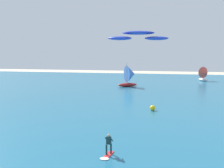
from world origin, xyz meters
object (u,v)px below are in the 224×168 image
(sailboat_center_horizon, at_px, (130,76))
(sailboat_far_right, at_px, (205,74))
(marker_buoy, at_px, (153,108))
(kite, at_px, (138,36))
(kitesurfer, at_px, (108,148))

(sailboat_center_horizon, xyz_separation_m, sailboat_far_right, (17.65, 14.82, -0.50))
(marker_buoy, bearing_deg, kite, -92.71)
(kitesurfer, bearing_deg, sailboat_center_horizon, 95.43)
(sailboat_far_right, xyz_separation_m, marker_buoy, (-11.26, -39.26, -1.55))
(kitesurfer, bearing_deg, sailboat_far_right, 76.31)
(kite, xyz_separation_m, sailboat_far_right, (11.88, 52.42, -7.34))
(sailboat_far_right, height_order, marker_buoy, sailboat_far_right)
(kitesurfer, distance_m, sailboat_center_horizon, 41.70)
(kite, bearing_deg, sailboat_far_right, 77.23)
(sailboat_center_horizon, relative_size, sailboat_far_right, 1.26)
(kite, relative_size, sailboat_far_right, 1.29)
(sailboat_center_horizon, height_order, sailboat_far_right, sailboat_center_horizon)
(kitesurfer, relative_size, sailboat_center_horizon, 0.38)
(kitesurfer, bearing_deg, marker_buoy, 81.81)
(kitesurfer, height_order, sailboat_center_horizon, sailboat_center_horizon)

